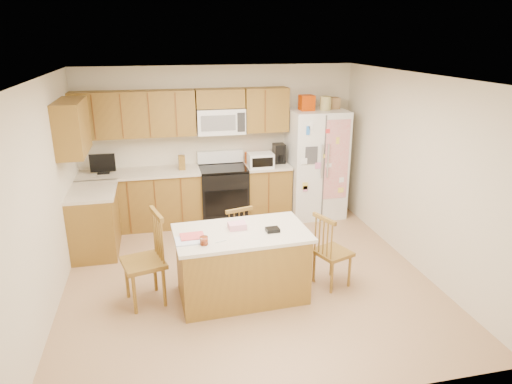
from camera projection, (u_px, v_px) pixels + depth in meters
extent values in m
plane|color=#AA7D51|center=(247.00, 275.00, 5.90)|extent=(4.50, 4.50, 0.00)
cube|color=beige|center=(219.00, 143.00, 7.57)|extent=(4.50, 0.10, 2.50)
cube|color=beige|center=(304.00, 274.00, 3.41)|extent=(4.50, 0.10, 2.50)
cube|color=beige|center=(46.00, 197.00, 5.03)|extent=(0.10, 4.50, 2.50)
cube|color=beige|center=(415.00, 172.00, 5.95)|extent=(0.10, 4.50, 2.50)
cube|color=white|center=(245.00, 77.00, 5.08)|extent=(4.50, 4.50, 0.04)
cube|color=olive|center=(142.00, 200.00, 7.28)|extent=(1.87, 0.60, 0.88)
cube|color=olive|center=(267.00, 191.00, 7.70)|extent=(0.72, 0.60, 0.88)
cube|color=olive|center=(95.00, 222.00, 6.44)|extent=(0.60, 0.95, 0.88)
cube|color=beige|center=(139.00, 173.00, 7.13)|extent=(1.87, 0.64, 0.04)
cube|color=beige|center=(267.00, 165.00, 7.54)|extent=(0.72, 0.64, 0.04)
cube|color=beige|center=(92.00, 191.00, 6.29)|extent=(0.64, 0.95, 0.04)
cube|color=olive|center=(134.00, 114.00, 6.96)|extent=(1.85, 0.33, 0.70)
cube|color=olive|center=(266.00, 110.00, 7.39)|extent=(0.70, 0.33, 0.70)
cube|color=olive|center=(220.00, 98.00, 7.17)|extent=(0.76, 0.33, 0.29)
cube|color=olive|center=(72.00, 127.00, 5.97)|extent=(0.33, 0.95, 0.70)
cube|color=#633511|center=(93.00, 117.00, 6.69)|extent=(0.02, 0.01, 0.66)
cube|color=#633511|center=(102.00, 210.00, 6.88)|extent=(0.02, 0.01, 0.84)
cube|color=#633511|center=(122.00, 116.00, 6.77)|extent=(0.02, 0.01, 0.66)
cube|color=#633511|center=(129.00, 208.00, 6.97)|extent=(0.02, 0.01, 0.84)
cube|color=#633511|center=(149.00, 115.00, 6.85)|extent=(0.02, 0.01, 0.66)
cube|color=#633511|center=(156.00, 206.00, 7.05)|extent=(0.02, 0.01, 0.84)
cube|color=#633511|center=(176.00, 114.00, 6.93)|extent=(0.01, 0.01, 0.66)
cube|color=#633511|center=(182.00, 204.00, 7.13)|extent=(0.01, 0.01, 0.84)
cube|color=#633511|center=(265.00, 111.00, 7.22)|extent=(0.01, 0.01, 0.66)
cube|color=#633511|center=(269.00, 198.00, 7.41)|extent=(0.01, 0.01, 0.84)
cube|color=white|center=(220.00, 121.00, 7.26)|extent=(0.76, 0.38, 0.40)
cube|color=slate|center=(218.00, 123.00, 7.07)|extent=(0.54, 0.01, 0.24)
cube|color=#262626|center=(241.00, 122.00, 7.14)|extent=(0.12, 0.01, 0.30)
cube|color=olive|center=(182.00, 162.00, 7.23)|extent=(0.10, 0.14, 0.22)
cube|color=black|center=(104.00, 173.00, 7.03)|extent=(0.18, 0.12, 0.02)
cube|color=black|center=(103.00, 163.00, 6.98)|extent=(0.38, 0.03, 0.28)
cube|color=#BA3D00|center=(256.00, 158.00, 7.56)|extent=(0.35, 0.22, 0.18)
cube|color=white|center=(261.00, 160.00, 7.34)|extent=(0.40, 0.28, 0.23)
cube|color=black|center=(263.00, 162.00, 7.21)|extent=(0.34, 0.01, 0.15)
cube|color=black|center=(279.00, 153.00, 7.59)|extent=(0.18, 0.22, 0.32)
cylinder|color=black|center=(280.00, 158.00, 7.54)|extent=(0.12, 0.12, 0.12)
cube|color=black|center=(223.00, 195.00, 7.53)|extent=(0.76, 0.64, 0.88)
cube|color=black|center=(227.00, 203.00, 7.24)|extent=(0.68, 0.01, 0.42)
cube|color=black|center=(223.00, 168.00, 7.38)|extent=(0.76, 0.64, 0.03)
cube|color=white|center=(220.00, 157.00, 7.58)|extent=(0.76, 0.10, 0.20)
cube|color=white|center=(316.00, 164.00, 7.65)|extent=(0.90, 0.75, 1.80)
cube|color=#4C4C4C|center=(324.00, 170.00, 7.30)|extent=(0.02, 0.01, 1.75)
cube|color=silver|center=(322.00, 161.00, 7.22)|extent=(0.02, 0.03, 0.55)
cube|color=silver|center=(328.00, 161.00, 7.24)|extent=(0.02, 0.03, 0.55)
cube|color=#3F3F44|center=(311.00, 155.00, 7.18)|extent=(0.20, 0.01, 0.28)
cube|color=#D84C59|center=(336.00, 160.00, 7.29)|extent=(0.42, 0.01, 1.30)
cube|color=#AE3300|center=(307.00, 103.00, 7.28)|extent=(0.22, 0.22, 0.24)
cylinder|color=tan|center=(325.00, 103.00, 7.30)|extent=(0.18, 0.18, 0.22)
cube|color=olive|center=(333.00, 103.00, 7.46)|extent=(0.18, 0.20, 0.18)
cube|color=olive|center=(242.00, 266.00, 5.32)|extent=(1.47, 0.87, 0.79)
cube|color=beige|center=(241.00, 233.00, 5.19)|extent=(1.56, 0.96, 0.04)
cylinder|color=#AE3300|center=(204.00, 242.00, 4.85)|extent=(0.08, 0.08, 0.06)
cylinder|color=white|center=(204.00, 241.00, 4.84)|extent=(0.09, 0.09, 0.09)
cube|color=pink|center=(237.00, 226.00, 5.25)|extent=(0.21, 0.16, 0.07)
cube|color=black|center=(273.00, 230.00, 5.18)|extent=(0.16, 0.13, 0.04)
cube|color=white|center=(189.00, 241.00, 4.93)|extent=(0.31, 0.25, 0.01)
cube|color=#D84C4C|center=(192.00, 236.00, 5.01)|extent=(0.27, 0.21, 0.01)
cylinder|color=white|center=(221.00, 241.00, 4.92)|extent=(0.14, 0.06, 0.01)
cube|color=olive|center=(143.00, 263.00, 5.16)|extent=(0.55, 0.57, 0.05)
cylinder|color=olive|center=(127.00, 279.00, 5.33)|extent=(0.04, 0.04, 0.48)
cylinder|color=olive|center=(134.00, 295.00, 5.01)|extent=(0.04, 0.04, 0.48)
cylinder|color=olive|center=(155.00, 273.00, 5.48)|extent=(0.04, 0.04, 0.48)
cylinder|color=olive|center=(164.00, 287.00, 5.16)|extent=(0.04, 0.04, 0.48)
cylinder|color=olive|center=(154.00, 231.00, 5.29)|extent=(0.02, 0.02, 0.54)
cylinder|color=olive|center=(156.00, 233.00, 5.22)|extent=(0.02, 0.02, 0.54)
cylinder|color=olive|center=(158.00, 236.00, 5.15)|extent=(0.02, 0.02, 0.54)
cylinder|color=olive|center=(160.00, 239.00, 5.08)|extent=(0.02, 0.02, 0.54)
cylinder|color=olive|center=(162.00, 242.00, 5.01)|extent=(0.02, 0.02, 0.54)
cube|color=olive|center=(156.00, 214.00, 5.06)|extent=(0.16, 0.44, 0.06)
cube|color=olive|center=(234.00, 239.00, 5.98)|extent=(0.47, 0.45, 0.04)
cylinder|color=olive|center=(241.00, 247.00, 6.23)|extent=(0.03, 0.03, 0.39)
cylinder|color=olive|center=(220.00, 252.00, 6.10)|extent=(0.03, 0.03, 0.39)
cylinder|color=olive|center=(250.00, 255.00, 6.00)|extent=(0.03, 0.03, 0.39)
cylinder|color=olive|center=(228.00, 260.00, 5.87)|extent=(0.03, 0.03, 0.39)
cylinder|color=olive|center=(249.00, 224.00, 5.83)|extent=(0.02, 0.02, 0.44)
cylinder|color=olive|center=(244.00, 225.00, 5.80)|extent=(0.02, 0.02, 0.44)
cylinder|color=olive|center=(239.00, 226.00, 5.77)|extent=(0.02, 0.02, 0.44)
cylinder|color=olive|center=(234.00, 227.00, 5.74)|extent=(0.02, 0.02, 0.44)
cylinder|color=olive|center=(229.00, 228.00, 5.71)|extent=(0.02, 0.02, 0.44)
cube|color=olive|center=(239.00, 210.00, 5.70)|extent=(0.36, 0.13, 0.05)
cube|color=olive|center=(333.00, 252.00, 5.56)|extent=(0.50, 0.51, 0.04)
cylinder|color=olive|center=(349.00, 271.00, 5.58)|extent=(0.03, 0.03, 0.41)
cylinder|color=olive|center=(331.00, 261.00, 5.84)|extent=(0.03, 0.03, 0.41)
cylinder|color=olive|center=(332.00, 278.00, 5.43)|extent=(0.03, 0.03, 0.41)
cylinder|color=olive|center=(314.00, 267.00, 5.69)|extent=(0.03, 0.03, 0.41)
cylinder|color=olive|center=(332.00, 241.00, 5.28)|extent=(0.02, 0.02, 0.46)
cylinder|color=olive|center=(327.00, 239.00, 5.34)|extent=(0.02, 0.02, 0.46)
cylinder|color=olive|center=(323.00, 237.00, 5.39)|extent=(0.02, 0.02, 0.46)
cylinder|color=olive|center=(319.00, 235.00, 5.45)|extent=(0.02, 0.02, 0.46)
cylinder|color=olive|center=(315.00, 233.00, 5.51)|extent=(0.02, 0.02, 0.46)
cube|color=olive|center=(324.00, 219.00, 5.32)|extent=(0.17, 0.37, 0.05)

